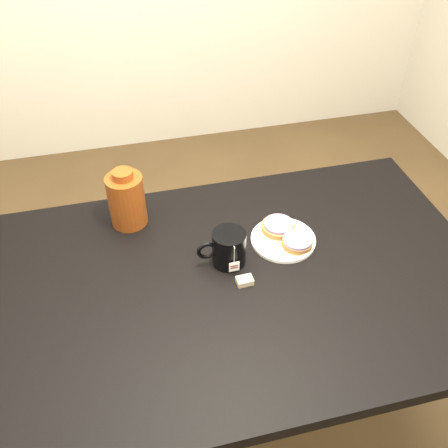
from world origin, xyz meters
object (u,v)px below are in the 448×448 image
at_px(plate, 283,239).
at_px(mug, 228,248).
at_px(teabag_pouch, 245,281).
at_px(bagel_back, 278,226).
at_px(bagel_front, 297,242).
at_px(table, 242,296).
at_px(bagel_package, 127,199).

relative_size(plate, mug, 1.37).
bearing_deg(teabag_pouch, plate, 40.64).
relative_size(bagel_back, bagel_front, 1.18).
bearing_deg(bagel_front, plate, 127.62).
bearing_deg(table, bagel_front, 21.83).
bearing_deg(bagel_package, bagel_front, -27.07).
bearing_deg(bagel_front, bagel_package, 152.93).
bearing_deg(table, mug, 109.20).
bearing_deg(bagel_back, teabag_pouch, -131.28).
distance_m(table, plate, 0.22).
relative_size(mug, teabag_pouch, 3.20).
bearing_deg(table, bagel_back, 44.83).
bearing_deg(bagel_package, mug, -43.71).
bearing_deg(table, teabag_pouch, -90.16).
xyz_separation_m(bagel_front, teabag_pouch, (-0.19, -0.10, -0.01)).
height_order(mug, bagel_package, bagel_package).
height_order(plate, bagel_package, bagel_package).
relative_size(bagel_back, teabag_pouch, 3.26).
xyz_separation_m(bagel_front, bagel_package, (-0.47, 0.24, 0.06)).
bearing_deg(mug, bagel_back, 24.20).
distance_m(table, teabag_pouch, 0.10).
distance_m(bagel_back, mug, 0.20).
xyz_separation_m(teabag_pouch, bagel_package, (-0.28, 0.34, 0.08)).
distance_m(plate, teabag_pouch, 0.21).
bearing_deg(mug, table, -72.09).
height_order(plate, bagel_back, bagel_back).
xyz_separation_m(table, mug, (-0.02, 0.07, 0.14)).
xyz_separation_m(plate, bagel_package, (-0.44, 0.20, 0.08)).
bearing_deg(plate, bagel_back, 93.48).
bearing_deg(bagel_back, plate, -86.52).
relative_size(table, bagel_package, 7.24).
xyz_separation_m(bagel_back, bagel_front, (0.03, -0.08, 0.00)).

